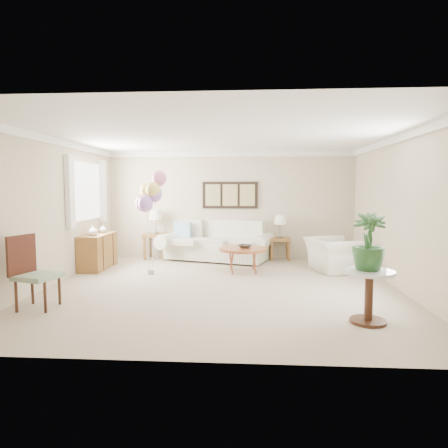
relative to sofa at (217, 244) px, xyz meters
name	(u,v)px	position (x,y,z in m)	size (l,w,h in m)	color
ground_plane	(221,287)	(0.31, -2.68, -0.37)	(6.00, 6.00, 0.00)	#B8A590
room_shell	(215,193)	(0.20, -2.59, 1.25)	(6.04, 6.04, 2.60)	tan
wall_art_triptych	(230,195)	(0.31, 0.29, 1.18)	(1.35, 0.06, 0.65)	black
sofa	(217,244)	(0.00, 0.00, 0.00)	(2.84, 1.61, 0.95)	silver
end_table_left	(156,238)	(-1.49, 0.07, 0.15)	(0.57, 0.52, 0.62)	brown
end_table_right	(280,241)	(1.51, 0.10, 0.08)	(0.49, 0.45, 0.54)	brown
lamp_left	(156,215)	(-1.49, 0.07, 0.69)	(0.33, 0.33, 0.57)	gray
lamp_right	(280,220)	(1.51, 0.10, 0.58)	(0.31, 0.31, 0.55)	gray
coffee_table	(243,250)	(0.66, -1.35, 0.09)	(0.99, 0.99, 0.50)	#974C25
decor_bowl	(245,246)	(0.70, -1.36, 0.16)	(0.27, 0.27, 0.07)	#2C261F
armchair	(333,255)	(2.52, -1.14, -0.04)	(1.05, 0.91, 0.68)	silver
side_table	(369,283)	(2.30, -4.38, 0.13)	(0.62, 0.62, 0.68)	silver
potted_plant	(369,242)	(2.28, -4.36, 0.66)	(0.41, 0.41, 0.73)	#21481A
accent_chair	(32,270)	(-2.28, -4.06, 0.17)	(0.63, 0.63, 1.05)	gray
credenza	(98,251)	(-2.45, -1.18, 0.00)	(0.46, 1.20, 0.74)	brown
vase_white	(93,231)	(-2.43, -1.46, 0.47)	(0.20, 0.20, 0.21)	silver
vase_sage	(103,229)	(-2.43, -0.91, 0.45)	(0.16, 0.16, 0.17)	#A8B1A2
balloon_cluster	(150,194)	(-1.16, -1.71, 1.23)	(0.60, 0.59, 2.07)	gray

